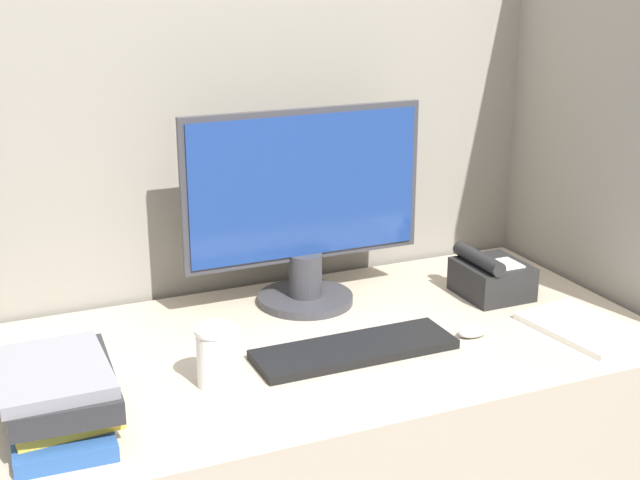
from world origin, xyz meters
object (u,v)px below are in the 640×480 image
object	(u,v)px
keyboard	(355,349)
coffee_cup	(217,356)
book_stack	(58,395)
monitor	(305,213)
desk_telephone	(491,277)
mouse	(473,331)

from	to	relation	value
keyboard	coffee_cup	world-z (taller)	coffee_cup
keyboard	book_stack	size ratio (longest dim) A/B	1.35
monitor	keyboard	size ratio (longest dim) A/B	1.36
book_stack	desk_telephone	world-z (taller)	book_stack
monitor	book_stack	xyz separation A→B (m)	(-0.63, -0.37, -0.16)
coffee_cup	desk_telephone	size ratio (longest dim) A/B	0.68
book_stack	mouse	bearing A→B (deg)	2.12
mouse	monitor	bearing A→B (deg)	128.13
keyboard	desk_telephone	world-z (taller)	desk_telephone
keyboard	coffee_cup	bearing A→B (deg)	-176.58
mouse	desk_telephone	world-z (taller)	desk_telephone
monitor	coffee_cup	size ratio (longest dim) A/B	4.86
desk_telephone	book_stack	bearing A→B (deg)	-168.04
monitor	desk_telephone	size ratio (longest dim) A/B	3.30
keyboard	book_stack	distance (m)	0.62
keyboard	coffee_cup	size ratio (longest dim) A/B	3.59
monitor	book_stack	distance (m)	0.75
coffee_cup	desk_telephone	bearing A→B (deg)	13.74
monitor	keyboard	xyz separation A→B (m)	(-0.02, -0.31, -0.22)
mouse	coffee_cup	size ratio (longest dim) A/B	0.58
book_stack	desk_telephone	bearing A→B (deg)	11.96
book_stack	desk_telephone	size ratio (longest dim) A/B	1.80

